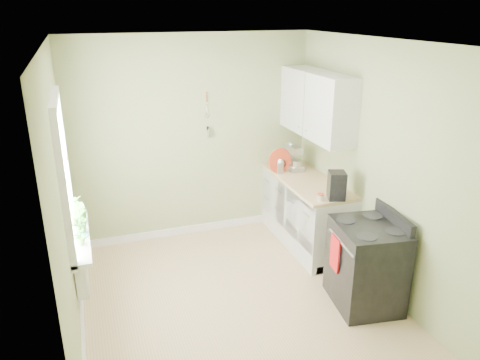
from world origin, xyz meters
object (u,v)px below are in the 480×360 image
object	(u,v)px
stove	(366,264)
kettle	(280,166)
coffee_maker	(336,186)
stand_mixer	(294,158)

from	to	relation	value
stove	kettle	world-z (taller)	kettle
stove	coffee_maker	world-z (taller)	coffee_maker
stove	coffee_maker	size ratio (longest dim) A/B	3.17
coffee_maker	stand_mixer	bearing A→B (deg)	90.63
kettle	coffee_maker	size ratio (longest dim) A/B	0.63
stove	coffee_maker	bearing A→B (deg)	87.92
stand_mixer	kettle	xyz separation A→B (m)	(-0.24, -0.08, -0.05)
kettle	coffee_maker	world-z (taller)	coffee_maker
stand_mixer	coffee_maker	xyz separation A→B (m)	(0.01, -1.10, -0.00)
stand_mixer	kettle	bearing A→B (deg)	-162.40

